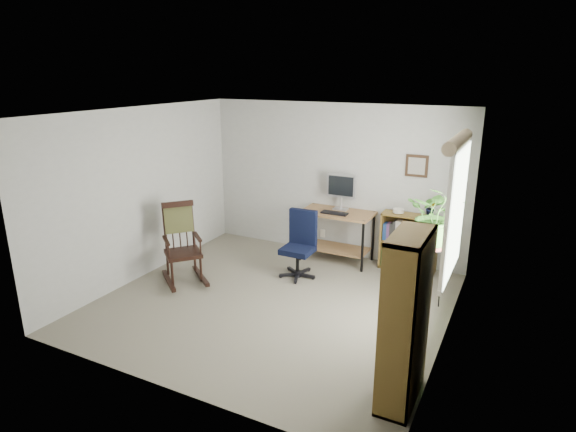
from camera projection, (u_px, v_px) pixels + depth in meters
The scene contains 18 objects.
floor at pixel (274, 302), 6.20m from camera, with size 4.20×4.00×0.00m, color gray.
ceiling at pixel (272, 112), 5.50m from camera, with size 4.20×4.00×0.00m, color silver.
wall_back at pixel (334, 181), 7.56m from camera, with size 4.20×0.00×2.40m, color #B5B5B1.
wall_front at pixel (163, 272), 4.14m from camera, with size 4.20×0.00×2.40m, color #B5B5B1.
wall_left at pixel (142, 194), 6.76m from camera, with size 0.00×4.00×2.40m, color #B5B5B1.
wall_right at pixel (452, 239), 4.95m from camera, with size 0.00×4.00×2.40m, color #B5B5B1.
window at pixel (455, 212), 5.16m from camera, with size 0.12×1.20×1.50m, color white, non-canonical shape.
desk at pixel (337, 236), 7.46m from camera, with size 1.10×0.60×0.79m, color olive, non-canonical shape.
monitor at pixel (341, 192), 7.38m from camera, with size 0.46×0.16×0.56m, color #AEADB2, non-canonical shape.
keyboard at pixel (334, 213), 7.23m from camera, with size 0.40×0.15×0.03m, color black.
office_chair at pixel (298, 245), 6.82m from camera, with size 0.53×0.53×0.98m, color black, non-canonical shape.
rocking_chair at pixel (182, 243), 6.66m from camera, with size 0.59×0.98×1.14m, color black, non-canonical shape.
low_bookshelf at pixel (408, 243), 7.08m from camera, with size 0.81×0.27×0.86m, color brown, non-canonical shape.
tall_bookshelf at pixel (405, 320), 4.15m from camera, with size 0.30×0.69×1.59m, color brown, non-canonical shape.
plant_stand at pixel (432, 273), 5.98m from camera, with size 0.25×0.25×0.89m, color black, non-canonical shape.
spider_plant at pixel (440, 186), 5.66m from camera, with size 1.69×1.88×1.46m, color #356824.
potted_plant_small at pixel (431, 213), 6.83m from camera, with size 0.13×0.24×0.11m, color #356824.
framed_picture at pixel (417, 166), 6.88m from camera, with size 0.32×0.04×0.32m, color black, non-canonical shape.
Camera 1 is at (2.69, -4.93, 2.86)m, focal length 30.00 mm.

